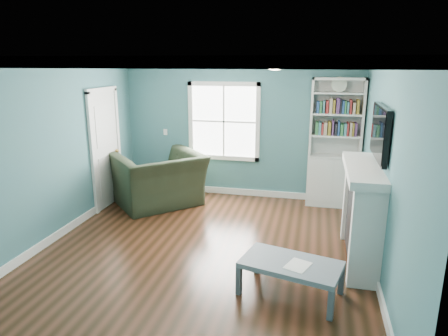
# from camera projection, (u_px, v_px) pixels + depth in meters

# --- Properties ---
(floor) EXTENTS (5.00, 5.00, 0.00)m
(floor) POSITION_uv_depth(u_px,v_px,m) (204.00, 250.00, 5.61)
(floor) COLOR black
(floor) RESTS_ON ground
(room_walls) EXTENTS (5.00, 5.00, 5.00)m
(room_walls) POSITION_uv_depth(u_px,v_px,m) (203.00, 139.00, 5.20)
(room_walls) COLOR #3D6E7A
(room_walls) RESTS_ON ground
(trim) EXTENTS (4.50, 5.00, 2.60)m
(trim) POSITION_uv_depth(u_px,v_px,m) (203.00, 165.00, 5.29)
(trim) COLOR white
(trim) RESTS_ON ground
(window) EXTENTS (1.40, 0.06, 1.50)m
(window) POSITION_uv_depth(u_px,v_px,m) (224.00, 122.00, 7.64)
(window) COLOR white
(window) RESTS_ON room_walls
(bookshelf) EXTENTS (0.90, 0.35, 2.31)m
(bookshelf) POSITION_uv_depth(u_px,v_px,m) (334.00, 156.00, 7.15)
(bookshelf) COLOR silver
(bookshelf) RESTS_ON ground
(fireplace) EXTENTS (0.44, 1.58, 1.30)m
(fireplace) POSITION_uv_depth(u_px,v_px,m) (362.00, 215.00, 5.18)
(fireplace) COLOR black
(fireplace) RESTS_ON ground
(tv) EXTENTS (0.06, 1.10, 0.65)m
(tv) POSITION_uv_depth(u_px,v_px,m) (380.00, 133.00, 4.87)
(tv) COLOR black
(tv) RESTS_ON fireplace
(door) EXTENTS (0.12, 0.98, 2.17)m
(door) POSITION_uv_depth(u_px,v_px,m) (106.00, 148.00, 7.14)
(door) COLOR silver
(door) RESTS_ON ground
(ceiling_fixture) EXTENTS (0.38, 0.38, 0.15)m
(ceiling_fixture) POSITION_uv_depth(u_px,v_px,m) (275.00, 63.00, 4.85)
(ceiling_fixture) COLOR white
(ceiling_fixture) RESTS_ON room_walls
(light_switch) EXTENTS (0.08, 0.01, 0.12)m
(light_switch) POSITION_uv_depth(u_px,v_px,m) (165.00, 132.00, 7.97)
(light_switch) COLOR white
(light_switch) RESTS_ON room_walls
(recliner) EXTENTS (1.72, 1.72, 1.29)m
(recliner) POSITION_uv_depth(u_px,v_px,m) (159.00, 171.00, 7.24)
(recliner) COLOR black
(recliner) RESTS_ON ground
(coffee_table) EXTENTS (1.20, 0.84, 0.40)m
(coffee_table) POSITION_uv_depth(u_px,v_px,m) (291.00, 266.00, 4.47)
(coffee_table) COLOR #474E56
(coffee_table) RESTS_ON ground
(paper_sheet) EXTENTS (0.32, 0.36, 0.00)m
(paper_sheet) POSITION_uv_depth(u_px,v_px,m) (298.00, 265.00, 4.38)
(paper_sheet) COLOR white
(paper_sheet) RESTS_ON coffee_table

